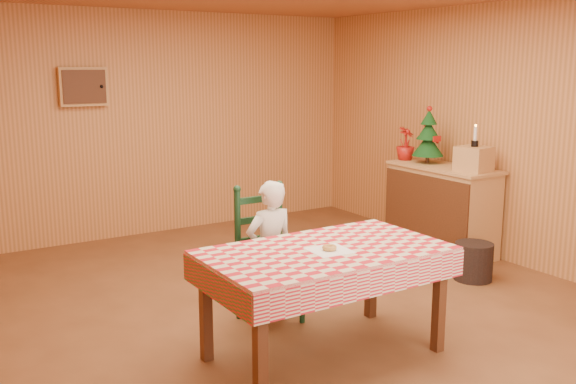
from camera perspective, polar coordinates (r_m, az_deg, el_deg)
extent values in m
plane|color=brown|center=(5.42, 1.15, -10.25)|extent=(6.00, 6.00, 0.00)
cube|color=#C88448|center=(7.76, -11.18, 5.99)|extent=(5.00, 0.10, 2.60)
cube|color=#C88448|center=(6.79, 19.17, 4.84)|extent=(0.10, 6.00, 2.60)
cube|color=tan|center=(7.39, -17.73, 8.91)|extent=(0.52, 0.08, 0.42)
cube|color=#502915|center=(7.35, -17.64, 8.91)|extent=(0.46, 0.02, 0.36)
sphere|color=black|center=(7.38, -16.24, 8.99)|extent=(0.04, 0.04, 0.04)
cube|color=#502915|center=(4.36, 3.30, -5.68)|extent=(1.60, 0.90, 0.06)
cube|color=#502915|center=(3.84, -2.48, -14.11)|extent=(0.07, 0.07, 0.69)
cube|color=#502915|center=(4.66, 13.28, -9.69)|extent=(0.07, 0.07, 0.69)
cube|color=#502915|center=(4.45, -7.31, -10.54)|extent=(0.07, 0.07, 0.69)
cube|color=#502915|center=(5.17, 7.40, -7.35)|extent=(0.07, 0.07, 0.69)
cube|color=#B51822|center=(4.35, 3.31, -5.18)|extent=(1.64, 0.94, 0.02)
cube|color=#B51822|center=(4.03, 7.22, -8.12)|extent=(1.64, 0.02, 0.18)
cube|color=#B51822|center=(4.75, -0.01, -4.98)|extent=(1.64, 0.02, 0.18)
cube|color=#2F5D2A|center=(3.98, -6.46, -8.33)|extent=(0.02, 0.94, 0.18)
cube|color=#2F5D2A|center=(4.88, 11.18, -4.75)|extent=(0.02, 0.94, 0.18)
cube|color=black|center=(5.03, -1.60, -6.79)|extent=(0.44, 0.40, 0.04)
cylinder|color=black|center=(4.88, -2.50, -10.19)|extent=(0.04, 0.04, 0.41)
cylinder|color=black|center=(5.06, 1.28, -9.36)|extent=(0.04, 0.04, 0.41)
cylinder|color=black|center=(5.16, -4.40, -9.00)|extent=(0.04, 0.04, 0.41)
cylinder|color=black|center=(5.33, -0.76, -8.27)|extent=(0.04, 0.04, 0.41)
cylinder|color=black|center=(4.99, -4.50, -3.13)|extent=(0.05, 0.05, 0.60)
sphere|color=black|center=(4.93, -4.55, 0.25)|extent=(0.06, 0.06, 0.06)
cylinder|color=black|center=(5.18, -0.77, -2.58)|extent=(0.05, 0.05, 0.60)
sphere|color=black|center=(5.11, -0.78, 0.69)|extent=(0.06, 0.06, 0.06)
cube|color=black|center=(5.11, -2.59, -4.15)|extent=(0.38, 0.03, 0.05)
cube|color=black|center=(5.07, -2.61, -2.41)|extent=(0.38, 0.03, 0.05)
cube|color=black|center=(5.04, -2.62, -0.64)|extent=(0.38, 0.03, 0.05)
imported|color=silver|center=(4.99, -1.61, -5.34)|extent=(0.41, 0.27, 1.12)
cube|color=white|center=(4.31, 3.70, -5.19)|extent=(0.27, 0.27, 0.00)
torus|color=#B98A42|center=(4.30, 3.70, -4.96)|extent=(0.11, 0.11, 0.03)
cube|color=tan|center=(7.09, 13.52, -1.57)|extent=(0.50, 1.20, 0.90)
cube|color=tan|center=(7.00, 13.69, 2.14)|extent=(0.54, 1.24, 0.03)
cube|color=#502915|center=(6.91, 12.01, -1.83)|extent=(0.02, 1.20, 0.80)
cube|color=tan|center=(6.71, 16.19, 2.84)|extent=(0.34, 0.34, 0.25)
cylinder|color=#502915|center=(7.17, 12.28, 2.86)|extent=(0.04, 0.04, 0.08)
cone|color=#0C3512|center=(7.15, 12.34, 4.13)|extent=(0.34, 0.34, 0.24)
cone|color=#0C3512|center=(7.13, 12.39, 5.40)|extent=(0.26, 0.26, 0.20)
cone|color=#0C3512|center=(7.12, 12.44, 6.52)|extent=(0.18, 0.18, 0.16)
sphere|color=#A2150F|center=(7.11, 12.47, 7.25)|extent=(0.06, 0.06, 0.06)
cube|color=#A2150F|center=(7.02, 13.10, 4.62)|extent=(0.10, 0.02, 0.06)
sphere|color=#A2150F|center=(7.16, 13.14, 4.35)|extent=(0.04, 0.04, 0.04)
sphere|color=#A2150F|center=(7.12, 11.68, 4.94)|extent=(0.04, 0.04, 0.04)
sphere|color=#A2150F|center=(7.22, 12.13, 5.80)|extent=(0.04, 0.04, 0.04)
imported|color=#A2150F|center=(7.33, 10.41, 4.26)|extent=(0.27, 0.27, 0.37)
cylinder|color=black|center=(6.69, 16.26, 4.15)|extent=(0.07, 0.07, 0.06)
cylinder|color=white|center=(6.68, 16.31, 5.00)|extent=(0.03, 0.03, 0.14)
sphere|color=orange|center=(6.68, 16.35, 5.70)|extent=(0.02, 0.02, 0.02)
cylinder|color=black|center=(6.28, 16.17, -5.95)|extent=(0.41, 0.41, 0.35)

